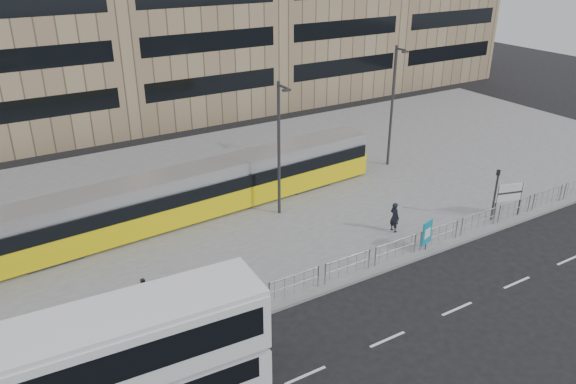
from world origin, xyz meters
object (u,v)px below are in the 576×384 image
double_decker_bus (100,371)px  station_sign (509,194)px  lamp_post_west (279,144)px  tram (192,193)px  traffic_light_east (496,188)px  lamp_post_east (393,102)px  pedestrian (395,217)px  traffic_light_west (146,304)px  ad_panel (427,233)px

double_decker_bus → station_sign: 24.20m
station_sign → lamp_post_west: bearing=163.1°
tram → station_sign: tram is taller
traffic_light_east → station_sign: bearing=-12.6°
lamp_post_east → double_decker_bus: bearing=-150.5°
tram → pedestrian: bearing=-44.4°
station_sign → traffic_light_west: traffic_light_west is taller
lamp_post_west → pedestrian: bearing=-50.5°
double_decker_bus → traffic_light_west: 3.95m
station_sign → lamp_post_west: lamp_post_west is taller
tram → traffic_light_east: 17.27m
traffic_light_west → ad_panel: bearing=-4.6°
tram → lamp_post_east: 15.43m
double_decker_bus → tram: double_decker_bus is taller
double_decker_bus → tram: 15.38m
double_decker_bus → tram: (8.36, 12.89, -0.75)m
station_sign → pedestrian: (-6.81, 2.02, -0.56)m
traffic_light_east → lamp_post_east: bearing=81.2°
double_decker_bus → pedestrian: bearing=20.6°
station_sign → lamp_post_east: bearing=108.9°
station_sign → tram: bearing=164.7°
ad_panel → lamp_post_west: (-4.34, 7.60, 3.34)m
station_sign → traffic_light_east: 1.23m
station_sign → ad_panel: 6.76m
double_decker_bus → ad_panel: 17.51m
double_decker_bus → traffic_light_east: 23.13m
lamp_post_west → lamp_post_east: size_ratio=0.93×
traffic_light_east → lamp_post_east: lamp_post_east is taller
ad_panel → traffic_light_east: 5.76m
double_decker_bus → ad_panel: (17.21, 2.97, -1.26)m
pedestrian → traffic_light_east: traffic_light_east is taller
double_decker_bus → station_sign: double_decker_bus is taller
traffic_light_west → station_sign: bearing=-3.4°
lamp_post_west → lamp_post_east: 10.95m
tram → station_sign: size_ratio=12.21×
tram → double_decker_bus: bearing=-126.9°
station_sign → traffic_light_west: (-21.47, -0.30, 0.56)m
traffic_light_west → lamp_post_east: 23.49m
traffic_light_west → traffic_light_east: size_ratio=1.00×
pedestrian → lamp_post_east: 10.78m
tram → lamp_post_east: size_ratio=2.98×
ad_panel → lamp_post_east: (6.26, 10.31, 3.62)m
pedestrian → traffic_light_west: bearing=96.7°
station_sign → traffic_light_east: size_ratio=0.66×
traffic_light_west → lamp_post_east: bearing=21.7°
ad_panel → pedestrian: bearing=75.6°
lamp_post_east → traffic_light_east: bearing=-93.6°
ad_panel → pedestrian: 2.43m
tram → ad_panel: tram is taller
lamp_post_west → tram: bearing=152.9°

